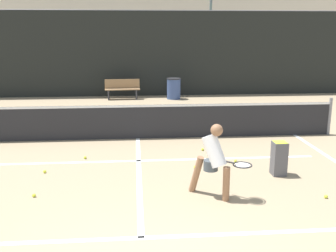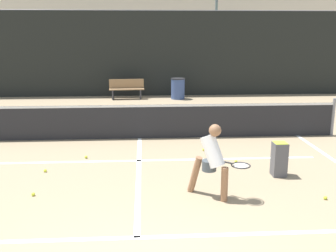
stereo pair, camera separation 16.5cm
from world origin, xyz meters
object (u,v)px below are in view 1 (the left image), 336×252
(trash_bin, at_px, (174,89))
(ball_hopper, at_px, (279,158))
(player_practicing, at_px, (214,157))
(parked_car, at_px, (148,74))
(courtside_bench, at_px, (122,89))

(trash_bin, bearing_deg, ball_hopper, -82.52)
(player_practicing, xyz_separation_m, parked_car, (-0.65, 15.00, -0.10))
(player_practicing, distance_m, courtside_bench, 10.85)
(trash_bin, relative_size, parked_car, 0.20)
(player_practicing, distance_m, ball_hopper, 1.90)
(player_practicing, height_order, parked_car, parked_car)
(player_practicing, height_order, ball_hopper, player_practicing)
(ball_hopper, xyz_separation_m, parked_car, (-2.22, 14.01, 0.27))
(ball_hopper, xyz_separation_m, trash_bin, (-1.25, 9.55, 0.09))
(player_practicing, relative_size, trash_bin, 1.50)
(player_practicing, relative_size, courtside_bench, 0.89)
(courtside_bench, bearing_deg, player_practicing, -82.89)
(courtside_bench, distance_m, parked_car, 4.51)
(ball_hopper, xyz_separation_m, courtside_bench, (-3.50, 9.68, 0.09))
(player_practicing, bearing_deg, courtside_bench, 141.28)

